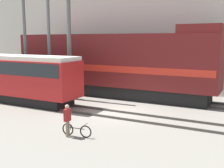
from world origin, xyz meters
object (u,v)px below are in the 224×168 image
at_px(utility_pole_center, 49,44).
at_px(utility_pole_right, 69,39).
at_px(person, 67,117).
at_px(utility_pole_left, 25,38).
at_px(freight_locomotive, 113,64).
at_px(streetcar, 13,75).
at_px(bicycle, 77,130).

distance_m(utility_pole_center, utility_pole_right, 2.04).
bearing_deg(utility_pole_center, utility_pole_right, 0.00).
relative_size(person, utility_pole_center, 0.18).
bearing_deg(utility_pole_left, freight_locomotive, 21.24).
height_order(freight_locomotive, streetcar, freight_locomotive).
distance_m(person, utility_pole_center, 10.76).
xyz_separation_m(bicycle, person, (-0.40, -0.19, 0.65)).
bearing_deg(utility_pole_center, bicycle, -43.22).
height_order(streetcar, utility_pole_center, utility_pole_center).
distance_m(utility_pole_left, utility_pole_center, 2.67).
height_order(freight_locomotive, bicycle, freight_locomotive).
bearing_deg(freight_locomotive, utility_pole_left, -158.76).
distance_m(person, utility_pole_right, 9.69).
height_order(freight_locomotive, utility_pole_left, utility_pole_left).
height_order(streetcar, person, streetcar).
xyz_separation_m(streetcar, utility_pole_left, (-1.33, 2.74, 2.84)).
bearing_deg(bicycle, person, -154.42).
distance_m(utility_pole_left, utility_pole_right, 4.63).
height_order(person, utility_pole_right, utility_pole_right).
relative_size(person, utility_pole_right, 0.17).
bearing_deg(utility_pole_left, utility_pole_right, 0.00).
bearing_deg(utility_pole_left, streetcar, -64.10).
distance_m(streetcar, bicycle, 10.00).
xyz_separation_m(utility_pole_left, utility_pole_right, (4.63, 0.00, -0.10)).
height_order(bicycle, utility_pole_left, utility_pole_left).
height_order(streetcar, bicycle, streetcar).
bearing_deg(utility_pole_right, bicycle, -52.01).
bearing_deg(streetcar, utility_pole_right, 39.68).
bearing_deg(utility_pole_center, person, -45.53).
xyz_separation_m(freight_locomotive, streetcar, (-5.71, -5.47, -0.67)).
relative_size(bicycle, utility_pole_right, 0.17).
xyz_separation_m(bicycle, utility_pole_center, (-7.54, 7.09, 4.08)).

